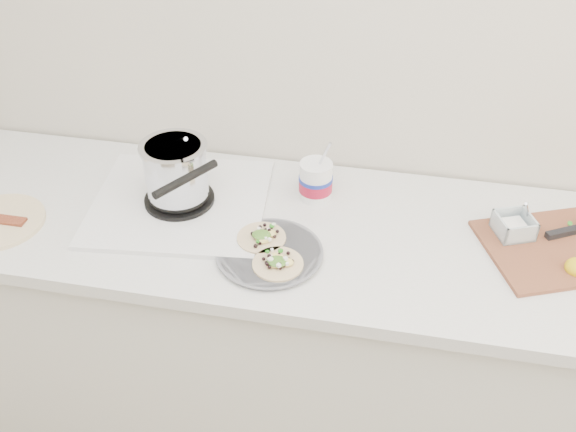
% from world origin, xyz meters
% --- Properties ---
extents(counter, '(2.44, 0.66, 0.90)m').
position_xyz_m(counter, '(0.00, 1.43, 0.45)').
color(counter, silver).
rests_on(counter, ground).
extents(stove, '(0.54, 0.51, 0.24)m').
position_xyz_m(stove, '(-0.47, 1.45, 0.98)').
color(stove, silver).
rests_on(stove, counter).
extents(taco_plate, '(0.28, 0.28, 0.04)m').
position_xyz_m(taco_plate, '(-0.17, 1.28, 0.92)').
color(taco_plate, slate).
rests_on(taco_plate, counter).
extents(tub, '(0.10, 0.10, 0.22)m').
position_xyz_m(tub, '(-0.09, 1.56, 0.97)').
color(tub, white).
rests_on(tub, counter).
extents(cutboard, '(0.51, 0.44, 0.07)m').
position_xyz_m(cutboard, '(0.60, 1.47, 0.92)').
color(cutboard, brown).
rests_on(cutboard, counter).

